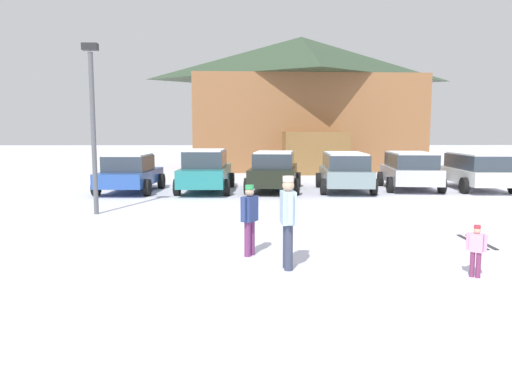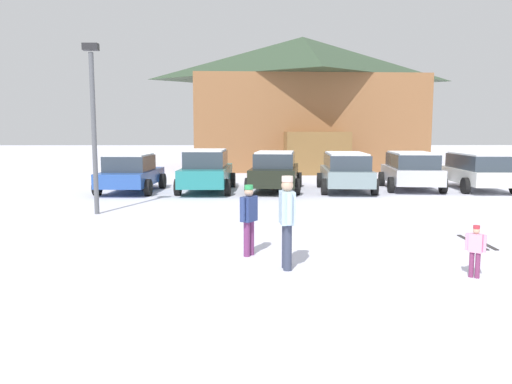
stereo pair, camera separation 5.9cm
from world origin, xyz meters
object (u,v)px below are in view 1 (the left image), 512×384
object	(u,v)px
parked_grey_wagon	(345,170)
parked_silver_wagon	(410,169)
skier_child_in_pink_snowsuit	(476,248)
parked_white_suv	(476,170)
parked_teal_hatchback	(206,170)
skier_adult_in_blue_parka	(288,217)
skier_teen_in_navy_coat	(250,216)
parked_blue_hatchback	(130,173)
parked_black_sedan	(274,171)
pair_of_skis	(476,241)
ski_lodge	(301,102)
lamp_post	(93,118)

from	to	relation	value
parked_grey_wagon	parked_silver_wagon	size ratio (longest dim) A/B	1.03
parked_grey_wagon	skier_child_in_pink_snowsuit	world-z (taller)	parked_grey_wagon
parked_grey_wagon	parked_white_suv	distance (m)	5.57
parked_teal_hatchback	parked_white_suv	world-z (taller)	parked_teal_hatchback
parked_grey_wagon	parked_silver_wagon	distance (m)	2.90
parked_teal_hatchback	skier_adult_in_blue_parka	xyz separation A→B (m)	(2.36, -11.58, 0.08)
parked_white_suv	skier_teen_in_navy_coat	size ratio (longest dim) A/B	3.21
parked_blue_hatchback	parked_black_sedan	size ratio (longest dim) A/B	0.85
parked_black_sedan	pair_of_skis	world-z (taller)	parked_black_sedan
parked_grey_wagon	parked_black_sedan	bearing A→B (deg)	174.08
ski_lodge	parked_silver_wagon	bearing A→B (deg)	-76.77
parked_teal_hatchback	ski_lodge	bearing A→B (deg)	68.81
skier_child_in_pink_snowsuit	skier_adult_in_blue_parka	distance (m)	3.20
ski_lodge	parked_grey_wagon	bearing A→B (deg)	-88.78
parked_grey_wagon	skier_adult_in_blue_parka	distance (m)	12.00
parked_silver_wagon	skier_child_in_pink_snowsuit	distance (m)	13.00
parked_blue_hatchback	parked_black_sedan	xyz separation A→B (m)	(5.83, 0.45, 0.04)
skier_adult_in_blue_parka	ski_lodge	bearing A→B (deg)	83.25
parked_grey_wagon	skier_teen_in_navy_coat	distance (m)	11.29
parked_grey_wagon	skier_teen_in_navy_coat	world-z (taller)	parked_grey_wagon
parked_teal_hatchback	parked_silver_wagon	world-z (taller)	parked_teal_hatchback
parked_black_sedan	skier_child_in_pink_snowsuit	distance (m)	12.70
parked_blue_hatchback	parked_black_sedan	distance (m)	5.85
parked_blue_hatchback	skier_adult_in_blue_parka	distance (m)	12.60
parked_silver_wagon	pair_of_skis	world-z (taller)	parked_silver_wagon
parked_blue_hatchback	lamp_post	distance (m)	5.71
ski_lodge	skier_teen_in_navy_coat	size ratio (longest dim) A/B	10.70
skier_adult_in_blue_parka	lamp_post	size ratio (longest dim) A/B	0.34
parked_white_suv	lamp_post	world-z (taller)	lamp_post
skier_child_in_pink_snowsuit	parked_black_sedan	bearing A→B (deg)	102.14
skier_child_in_pink_snowsuit	skier_adult_in_blue_parka	bearing A→B (deg)	169.44
skier_child_in_pink_snowsuit	skier_teen_in_navy_coat	xyz separation A→B (m)	(-3.78, 1.55, 0.29)
parked_teal_hatchback	pair_of_skis	xyz separation A→B (m)	(6.73, -9.52, -0.84)
parked_teal_hatchback	parked_silver_wagon	size ratio (longest dim) A/B	1.11
skier_teen_in_navy_coat	parked_silver_wagon	bearing A→B (deg)	58.37
parked_grey_wagon	lamp_post	bearing A→B (deg)	-147.09
parked_grey_wagon	skier_teen_in_navy_coat	bearing A→B (deg)	-110.62
skier_teen_in_navy_coat	skier_adult_in_blue_parka	bearing A→B (deg)	-55.41
parked_blue_hatchback	parked_grey_wagon	xyz separation A→B (m)	(8.69, 0.16, 0.08)
parked_teal_hatchback	parked_black_sedan	size ratio (longest dim) A/B	0.96
parked_teal_hatchback	skier_teen_in_navy_coat	distance (m)	10.74
skier_adult_in_blue_parka	parked_black_sedan	bearing A→B (deg)	87.87
parked_black_sedan	skier_child_in_pink_snowsuit	size ratio (longest dim) A/B	5.45
parked_blue_hatchback	parked_black_sedan	bearing A→B (deg)	4.45
skier_teen_in_navy_coat	parked_black_sedan	bearing A→B (deg)	84.15
lamp_post	parked_silver_wagon	bearing A→B (deg)	27.92
parked_black_sedan	pair_of_skis	size ratio (longest dim) A/B	3.26
parked_teal_hatchback	lamp_post	xyz separation A→B (m)	(-2.82, -5.53, 1.95)
parked_blue_hatchback	skier_child_in_pink_snowsuit	distance (m)	14.68
parked_silver_wagon	parked_teal_hatchback	bearing A→B (deg)	-176.82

